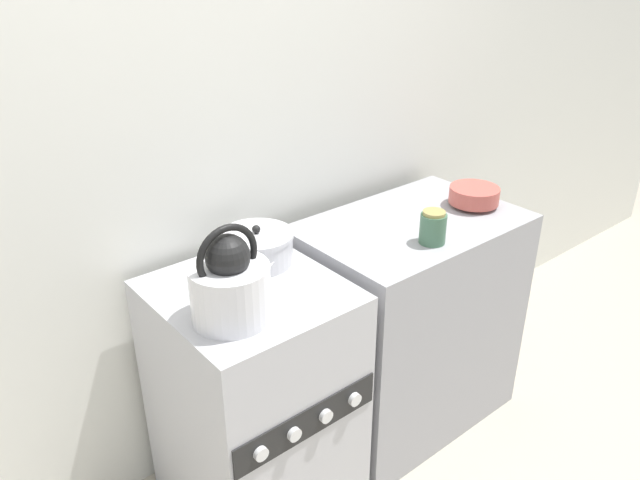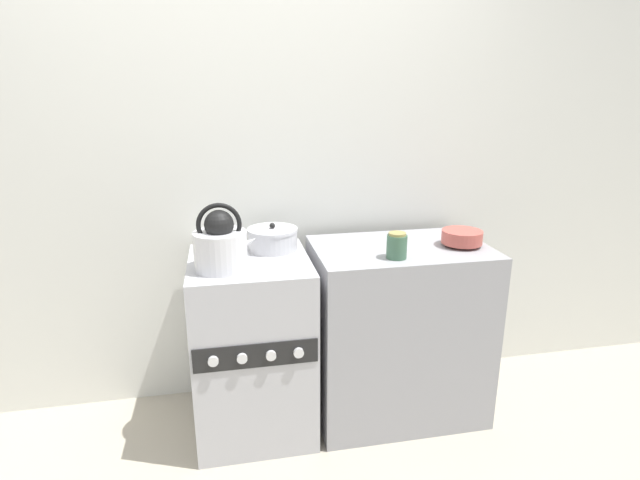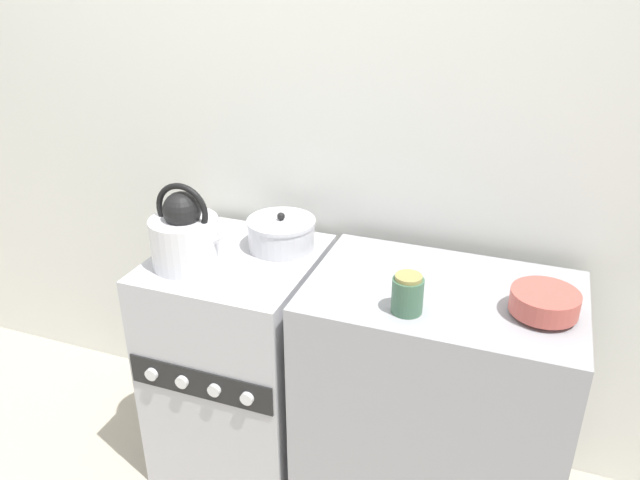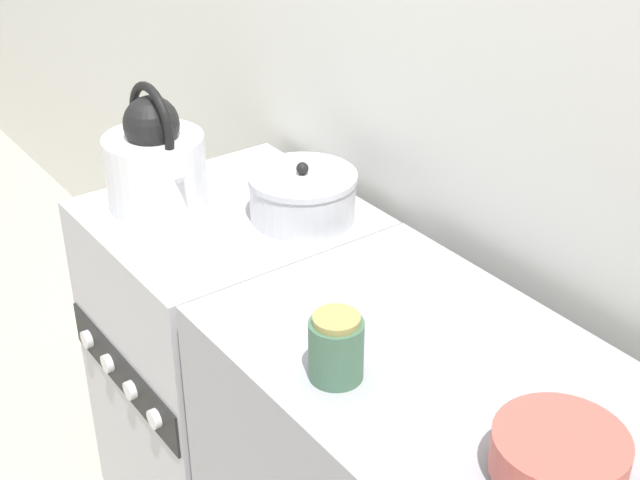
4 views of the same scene
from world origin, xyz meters
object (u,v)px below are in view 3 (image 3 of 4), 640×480
object	(u,v)px
cooking_pot	(281,234)
storage_jar	(407,294)
enamel_bowl	(544,302)
kettle	(185,235)
stove	(241,360)

from	to	relation	value
cooking_pot	storage_jar	xyz separation A→B (m)	(0.52, -0.30, 0.03)
enamel_bowl	kettle	bearing A→B (deg)	-177.79
kettle	storage_jar	size ratio (longest dim) A/B	2.49
kettle	cooking_pot	size ratio (longest dim) A/B	1.21
cooking_pot	stove	bearing A→B (deg)	-133.90
stove	storage_jar	size ratio (longest dim) A/B	7.38
enamel_bowl	storage_jar	world-z (taller)	storage_jar
stove	enamel_bowl	xyz separation A→B (m)	(1.02, -0.06, 0.50)
stove	cooking_pot	size ratio (longest dim) A/B	3.58
stove	kettle	world-z (taller)	kettle
stove	cooking_pot	bearing A→B (deg)	46.10
cooking_pot	enamel_bowl	bearing A→B (deg)	-11.91
kettle	storage_jar	distance (m)	0.77
storage_jar	kettle	bearing A→B (deg)	174.90
stove	kettle	size ratio (longest dim) A/B	2.97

